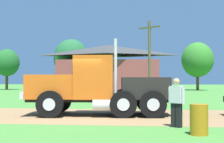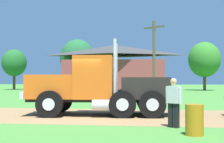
% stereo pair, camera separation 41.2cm
% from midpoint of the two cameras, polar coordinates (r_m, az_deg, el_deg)
% --- Properties ---
extents(ground_plane, '(200.00, 200.00, 0.00)m').
position_cam_midpoint_polar(ground_plane, '(15.01, -6.84, -7.63)').
color(ground_plane, '#478534').
extents(dirt_track, '(120.00, 6.37, 0.01)m').
position_cam_midpoint_polar(dirt_track, '(15.01, -6.84, -7.61)').
color(dirt_track, '#957249').
rests_on(dirt_track, ground_plane).
extents(truck_foreground_white, '(6.81, 3.13, 3.39)m').
position_cam_midpoint_polar(truck_foreground_white, '(14.90, -3.22, -2.76)').
color(truck_foreground_white, black).
rests_on(truck_foreground_white, ground_plane).
extents(visitor_standing_near, '(0.52, 0.46, 1.66)m').
position_cam_midpoint_polar(visitor_standing_near, '(11.25, 10.22, -5.09)').
color(visitor_standing_near, silver).
rests_on(visitor_standing_near, ground_plane).
extents(steel_barrel, '(0.53, 0.53, 0.90)m').
position_cam_midpoint_polar(steel_barrel, '(9.85, 13.85, -8.20)').
color(steel_barrel, '#B27214').
rests_on(steel_barrel, ground_plane).
extents(shed_building, '(13.99, 6.86, 6.27)m').
position_cam_midpoint_polar(shed_building, '(43.26, -0.93, 0.40)').
color(shed_building, brown).
rests_on(shed_building, ground_plane).
extents(utility_pole_far, '(1.93, 1.31, 7.01)m').
position_cam_midpoint_polar(utility_pole_far, '(29.82, 6.20, 2.64)').
color(utility_pole_far, brown).
rests_on(utility_pole_far, ground_plane).
extents(tree_left, '(4.04, 4.04, 6.65)m').
position_cam_midpoint_polar(tree_left, '(55.77, -18.16, 1.47)').
color(tree_left, '#513823').
rests_on(tree_left, ground_plane).
extents(tree_mid, '(5.03, 5.03, 7.48)m').
position_cam_midpoint_polar(tree_mid, '(47.22, -7.42, 2.28)').
color(tree_mid, '#513823').
rests_on(tree_mid, ground_plane).
extents(tree_right, '(4.89, 4.89, 7.40)m').
position_cam_midpoint_polar(tree_right, '(51.59, 14.55, 2.00)').
color(tree_right, '#513823').
rests_on(tree_right, ground_plane).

